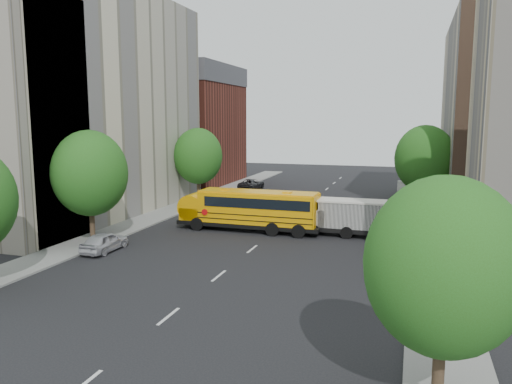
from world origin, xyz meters
The scene contains 18 objects.
ground centered at (0.00, 0.00, 0.00)m, with size 120.00×120.00×0.00m, color black.
sidewalk_left centered at (-11.50, 5.00, 0.06)m, with size 3.00×80.00×0.12m, color slate.
sidewalk_right centered at (11.50, 5.00, 0.06)m, with size 3.00×80.00×0.12m, color slate.
lane_markings centered at (0.00, 10.00, 0.01)m, with size 0.15×64.00×0.01m, color silver.
building_left_cream centered at (-18.00, 6.00, 10.00)m, with size 10.00×26.00×20.00m, color beige.
building_left_redbrick centered at (-18.00, 28.00, 6.50)m, with size 10.00×15.00×13.00m, color maroon.
building_right_far centered at (18.00, 20.00, 9.00)m, with size 10.00×22.00×18.00m, color #B3A58B.
street_tree_1 centered at (-11.00, -4.00, 4.95)m, with size 5.12×5.12×7.90m.
street_tree_2 centered at (-11.00, 14.00, 4.83)m, with size 4.99×4.99×7.71m.
street_tree_3 centered at (11.00, -18.00, 4.45)m, with size 4.61×4.61×7.11m.
street_tree_4 centered at (11.00, 14.00, 5.08)m, with size 5.25×5.25×8.10m.
street_tree_5 centered at (11.00, 26.00, 4.70)m, with size 4.86×4.86×7.51m.
school_bus centered at (-2.02, 3.26, 1.78)m, with size 11.37×2.91×3.20m.
safari_truck centered at (5.51, 3.83, 1.43)m, with size 6.33×2.38×2.70m.
parked_car_0 centered at (-9.07, -5.46, 0.66)m, with size 1.55×3.86×1.32m, color #B2B2B9.
parked_car_1 centered at (-8.80, 12.81, 0.67)m, with size 1.42×4.07×1.34m, color white.
parked_car_2 centered at (-8.80, 24.85, 0.65)m, with size 2.16×4.68×1.30m, color black.
parked_car_5 centered at (9.28, 25.61, 0.79)m, with size 1.67×4.79×1.58m, color gray.
Camera 1 is at (10.00, -32.83, 8.68)m, focal length 35.00 mm.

